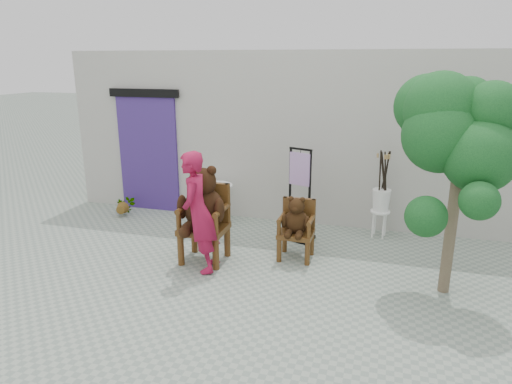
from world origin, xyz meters
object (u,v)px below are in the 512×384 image
at_px(tree, 450,128).
at_px(stool_bucket, 381,200).
at_px(chair_big, 204,208).
at_px(person, 199,213).
at_px(cafe_table, 216,199).
at_px(chair_small, 297,222).
at_px(display_stand, 299,205).

bearing_deg(tree, stool_bucket, 115.55).
xyz_separation_m(chair_big, person, (0.06, -0.31, 0.04)).
height_order(person, tree, tree).
bearing_deg(tree, cafe_table, 158.28).
bearing_deg(cafe_table, chair_small, -33.49).
relative_size(cafe_table, stool_bucket, 0.48).
bearing_deg(stool_bucket, chair_small, -133.95).
distance_m(chair_small, person, 1.45).
bearing_deg(stool_bucket, chair_big, -145.72).
bearing_deg(person, tree, 90.97).
distance_m(cafe_table, tree, 4.17).
bearing_deg(display_stand, stool_bucket, 39.95).
bearing_deg(chair_big, display_stand, 45.52).
bearing_deg(chair_big, person, -78.32).
height_order(chair_big, display_stand, display_stand).
bearing_deg(person, stool_bucket, 122.42).
relative_size(chair_big, tree, 0.53).
relative_size(chair_big, person, 0.85).
distance_m(chair_big, stool_bucket, 2.95).
height_order(chair_big, person, person).
bearing_deg(cafe_table, chair_big, -75.16).
bearing_deg(chair_small, cafe_table, 146.51).
bearing_deg(person, display_stand, 136.35).
xyz_separation_m(stool_bucket, tree, (0.73, -1.52, 1.41)).
xyz_separation_m(display_stand, tree, (1.99, -1.05, 1.46)).
bearing_deg(tree, chair_small, 170.68).
distance_m(chair_big, cafe_table, 1.66).
relative_size(cafe_table, tree, 0.26).
bearing_deg(stool_bucket, cafe_table, -178.09).
distance_m(person, display_stand, 1.87).
relative_size(cafe_table, display_stand, 0.47).
distance_m(cafe_table, display_stand, 1.63).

